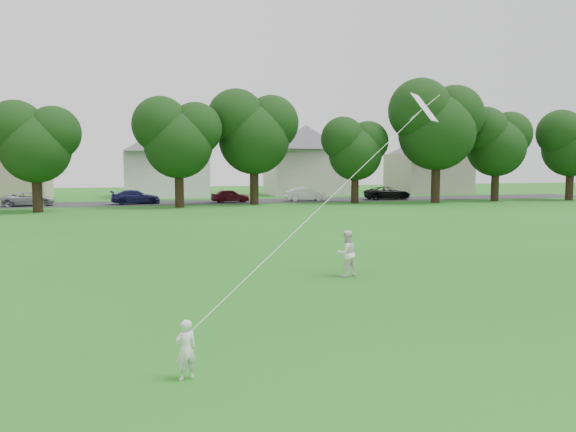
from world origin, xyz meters
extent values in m
plane|color=#1A5E15|center=(0.00, 0.00, 0.00)|extent=(160.00, 160.00, 0.00)
cube|color=#2D2D30|center=(0.00, 42.00, 0.01)|extent=(90.00, 7.00, 0.01)
imported|color=silver|center=(-3.16, -1.50, 0.50)|extent=(0.42, 0.34, 1.00)
imported|color=white|center=(2.52, 5.70, 0.73)|extent=(0.82, 0.70, 1.45)
plane|color=white|center=(4.76, 5.03, 5.23)|extent=(1.24, 1.23, 0.86)
cylinder|color=white|center=(0.80, 1.76, 2.97)|extent=(0.01, 0.01, 11.22)
cylinder|color=black|center=(-10.41, 34.15, 1.58)|extent=(0.71, 0.71, 3.16)
cylinder|color=black|center=(0.04, 35.89, 1.74)|extent=(0.74, 0.74, 3.48)
cylinder|color=black|center=(6.67, 37.64, 1.94)|extent=(0.77, 0.77, 3.88)
cylinder|color=black|center=(15.87, 36.88, 1.51)|extent=(0.70, 0.70, 3.02)
cylinder|color=black|center=(23.24, 35.42, 2.18)|extent=(0.81, 0.81, 4.37)
cylinder|color=black|center=(30.07, 36.04, 1.74)|extent=(0.74, 0.74, 3.48)
cylinder|color=black|center=(37.97, 35.13, 1.71)|extent=(0.73, 0.73, 3.42)
imported|color=gray|center=(-12.09, 41.00, 0.60)|extent=(4.39, 2.38, 1.17)
imported|color=#161745|center=(-3.36, 41.00, 0.63)|extent=(4.41, 2.13, 1.24)
imported|color=#58111D|center=(5.14, 41.00, 0.61)|extent=(3.63, 1.69, 1.20)
imported|color=silver|center=(12.50, 41.00, 0.65)|extent=(4.04, 1.80, 1.29)
imported|color=black|center=(21.16, 41.00, 0.65)|extent=(4.73, 2.37, 1.28)
cube|color=#BAAC8C|center=(-16.00, 52.00, 2.60)|extent=(8.41, 7.09, 5.20)
pyramid|color=#4F4D52|center=(-16.00, 52.00, 8.06)|extent=(12.14, 12.14, 2.86)
cube|color=white|center=(0.00, 52.00, 2.44)|extent=(8.72, 6.81, 4.88)
pyramid|color=#4F4D52|center=(0.00, 52.00, 7.57)|extent=(12.58, 12.58, 2.69)
cube|color=beige|center=(16.00, 52.00, 2.61)|extent=(8.69, 6.50, 5.23)
pyramid|color=#4F4D52|center=(16.00, 52.00, 8.10)|extent=(12.54, 12.54, 2.87)
cube|color=#A29886|center=(32.00, 52.00, 2.40)|extent=(8.60, 7.45, 4.80)
pyramid|color=#4F4D52|center=(32.00, 52.00, 7.44)|extent=(12.40, 12.40, 2.64)
camera|label=1|loc=(-4.00, -10.48, 3.49)|focal=35.00mm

